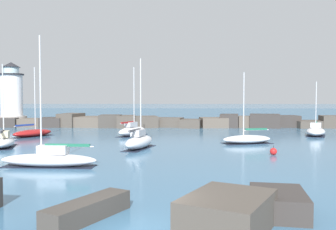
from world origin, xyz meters
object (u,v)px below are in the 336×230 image
at_px(lighthouse, 12,99).
at_px(sailboat_moored_3, 139,141).
at_px(sailboat_moored_2, 49,159).
at_px(sailboat_moored_6, 3,141).
at_px(sailboat_moored_0, 247,139).
at_px(sailboat_moored_7, 33,133).
at_px(sailboat_moored_4, 132,130).
at_px(mooring_buoy_orange_near, 273,151).
at_px(sailboat_moored_5, 316,131).

height_order(lighthouse, sailboat_moored_3, lighthouse).
relative_size(sailboat_moored_2, sailboat_moored_6, 1.13).
bearing_deg(sailboat_moored_6, sailboat_moored_0, 10.03).
height_order(sailboat_moored_0, sailboat_moored_7, sailboat_moored_7).
bearing_deg(sailboat_moored_0, sailboat_moored_7, 167.09).
xyz_separation_m(sailboat_moored_0, sailboat_moored_7, (-26.89, 6.17, 0.03)).
xyz_separation_m(sailboat_moored_0, sailboat_moored_6, (-25.54, -4.52, 0.15)).
relative_size(sailboat_moored_2, sailboat_moored_4, 1.05).
relative_size(sailboat_moored_2, sailboat_moored_7, 1.06).
bearing_deg(sailboat_moored_4, sailboat_moored_6, -133.01).
bearing_deg(lighthouse, sailboat_moored_4, -33.94).
bearing_deg(sailboat_moored_7, lighthouse, 121.91).
relative_size(sailboat_moored_0, sailboat_moored_6, 0.92).
distance_m(sailboat_moored_4, sailboat_moored_7, 13.02).
distance_m(sailboat_moored_6, mooring_buoy_orange_near, 26.77).
height_order(sailboat_moored_6, mooring_buoy_orange_near, sailboat_moored_6).
xyz_separation_m(lighthouse, sailboat_moored_5, (48.63, -15.20, -4.22)).
bearing_deg(mooring_buoy_orange_near, lighthouse, 140.20).
bearing_deg(sailboat_moored_0, sailboat_moored_3, -157.58).
distance_m(sailboat_moored_3, sailboat_moored_7, 18.85).
bearing_deg(sailboat_moored_3, sailboat_moored_7, 144.61).
height_order(sailboat_moored_2, sailboat_moored_6, sailboat_moored_2).
relative_size(sailboat_moored_3, sailboat_moored_5, 1.25).
distance_m(lighthouse, sailboat_moored_6, 31.45).
height_order(sailboat_moored_7, mooring_buoy_orange_near, sailboat_moored_7).
relative_size(sailboat_moored_4, sailboat_moored_7, 1.01).
bearing_deg(sailboat_moored_2, sailboat_moored_7, 115.28).
relative_size(sailboat_moored_0, sailboat_moored_2, 0.82).
bearing_deg(sailboat_moored_4, sailboat_moored_7, -172.48).
bearing_deg(sailboat_moored_0, sailboat_moored_5, 39.83).
relative_size(sailboat_moored_6, mooring_buoy_orange_near, 10.29).
bearing_deg(sailboat_moored_5, sailboat_moored_0, -140.17).
distance_m(sailboat_moored_3, mooring_buoy_orange_near, 13.00).
distance_m(sailboat_moored_5, mooring_buoy_orange_near, 19.79).
xyz_separation_m(sailboat_moored_2, sailboat_moored_6, (-8.57, 10.33, 0.04)).
relative_size(sailboat_moored_4, mooring_buoy_orange_near, 11.06).
relative_size(lighthouse, mooring_buoy_orange_near, 13.80).
distance_m(sailboat_moored_3, sailboat_moored_6, 14.02).
height_order(sailboat_moored_0, sailboat_moored_2, sailboat_moored_2).
bearing_deg(lighthouse, sailboat_moored_7, -58.09).
distance_m(lighthouse, mooring_buoy_orange_near, 50.92).
relative_size(lighthouse, sailboat_moored_7, 1.26).
bearing_deg(sailboat_moored_7, sailboat_moored_4, 7.52).
height_order(sailboat_moored_4, sailboat_moored_5, sailboat_moored_4).
bearing_deg(sailboat_moored_5, sailboat_moored_7, -175.91).
distance_m(sailboat_moored_0, mooring_buoy_orange_near, 8.48).
bearing_deg(sailboat_moored_7, sailboat_moored_6, -82.78).
xyz_separation_m(lighthouse, sailboat_moored_4, (24.04, -16.18, -4.14)).
xyz_separation_m(sailboat_moored_3, sailboat_moored_7, (-15.37, 10.92, -0.24)).
distance_m(lighthouse, sailboat_moored_4, 29.27).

